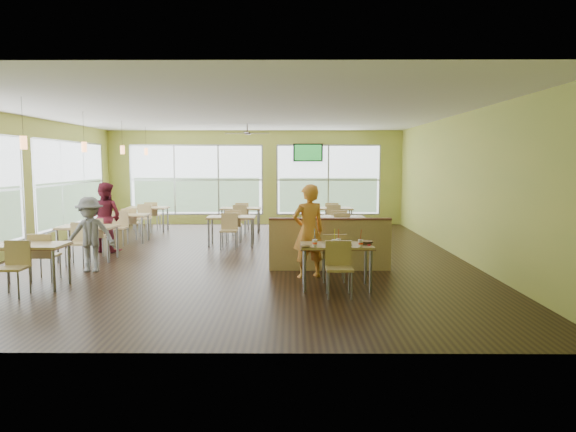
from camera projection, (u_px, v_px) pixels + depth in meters
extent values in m
plane|color=black|center=(237.00, 256.00, 11.70)|extent=(12.00, 12.00, 0.00)
plane|color=white|center=(236.00, 114.00, 11.37)|extent=(12.00, 12.00, 0.00)
cube|color=#9DAB45|center=(255.00, 178.00, 17.50)|extent=(10.00, 0.04, 3.20)
cube|color=#9DAB45|center=(177.00, 211.00, 5.57)|extent=(10.00, 0.04, 3.20)
cube|color=#9DAB45|center=(15.00, 186.00, 11.57)|extent=(0.04, 12.00, 3.20)
cube|color=#9DAB45|center=(459.00, 186.00, 11.50)|extent=(0.04, 12.00, 3.20)
cube|color=white|center=(73.00, 183.00, 14.56)|extent=(0.02, 4.50, 2.35)
cube|color=white|center=(197.00, 180.00, 17.50)|extent=(4.50, 0.02, 2.35)
cube|color=white|center=(328.00, 180.00, 17.48)|extent=(3.50, 0.02, 2.35)
cube|color=#B7BABC|center=(31.00, 237.00, 12.20)|extent=(0.04, 9.40, 0.05)
cube|color=#B7BABC|center=(263.00, 214.00, 17.60)|extent=(8.00, 0.04, 0.05)
cube|color=tan|center=(336.00, 246.00, 8.63)|extent=(1.20, 0.70, 0.04)
cube|color=brown|center=(336.00, 247.00, 8.63)|extent=(1.22, 0.71, 0.01)
cylinder|color=slate|center=(305.00, 271.00, 8.39)|extent=(0.05, 0.05, 0.71)
cylinder|color=slate|center=(371.00, 271.00, 8.38)|extent=(0.05, 0.05, 0.71)
cylinder|color=slate|center=(304.00, 264.00, 8.96)|extent=(0.05, 0.05, 0.71)
cylinder|color=slate|center=(366.00, 264.00, 8.95)|extent=(0.05, 0.05, 0.71)
cube|color=tan|center=(334.00, 256.00, 9.21)|extent=(0.42, 0.42, 0.04)
cube|color=tan|center=(333.00, 242.00, 9.37)|extent=(0.42, 0.04, 0.40)
cube|color=tan|center=(339.00, 269.00, 8.11)|extent=(0.42, 0.42, 0.04)
cube|color=tan|center=(341.00, 257.00, 7.90)|extent=(0.42, 0.04, 0.40)
cube|color=tan|center=(330.00, 245.00, 10.10)|extent=(2.40, 0.12, 1.00)
cube|color=brown|center=(330.00, 219.00, 10.04)|extent=(2.40, 0.14, 0.04)
cube|color=tan|center=(29.00, 245.00, 8.67)|extent=(1.20, 0.70, 0.04)
cube|color=brown|center=(29.00, 247.00, 8.67)|extent=(1.22, 0.71, 0.01)
cylinder|color=slate|center=(54.00, 271.00, 8.41)|extent=(0.05, 0.05, 0.71)
cylinder|color=slate|center=(8.00, 264.00, 9.00)|extent=(0.05, 0.05, 0.71)
cylinder|color=slate|center=(69.00, 264.00, 8.99)|extent=(0.05, 0.05, 0.71)
cube|color=tan|center=(45.00, 256.00, 9.24)|extent=(0.42, 0.42, 0.04)
cube|color=tan|center=(50.00, 242.00, 9.41)|extent=(0.42, 0.04, 0.40)
cube|color=tan|center=(12.00, 268.00, 8.15)|extent=(0.42, 0.42, 0.04)
cube|color=tan|center=(5.00, 257.00, 7.94)|extent=(0.42, 0.04, 0.40)
cube|color=tan|center=(87.00, 227.00, 11.15)|extent=(1.20, 0.70, 0.04)
cube|color=brown|center=(88.00, 228.00, 11.15)|extent=(1.22, 0.71, 0.01)
cylinder|color=slate|center=(58.00, 246.00, 10.91)|extent=(0.05, 0.05, 0.71)
cylinder|color=slate|center=(108.00, 246.00, 10.90)|extent=(0.05, 0.05, 0.71)
cylinder|color=slate|center=(69.00, 242.00, 11.48)|extent=(0.05, 0.05, 0.71)
cylinder|color=slate|center=(117.00, 242.00, 11.48)|extent=(0.05, 0.05, 0.71)
cube|color=tan|center=(98.00, 236.00, 11.73)|extent=(0.42, 0.42, 0.04)
cube|color=tan|center=(100.00, 225.00, 11.89)|extent=(0.42, 0.04, 0.40)
cube|color=tan|center=(78.00, 243.00, 10.63)|extent=(0.42, 0.42, 0.04)
cube|color=tan|center=(73.00, 234.00, 10.42)|extent=(0.42, 0.04, 0.40)
cube|color=tan|center=(125.00, 215.00, 13.64)|extent=(1.20, 0.70, 0.04)
cube|color=brown|center=(125.00, 216.00, 13.64)|extent=(1.22, 0.71, 0.01)
cylinder|color=slate|center=(101.00, 230.00, 13.39)|extent=(0.05, 0.05, 0.71)
cylinder|color=slate|center=(142.00, 230.00, 13.39)|extent=(0.05, 0.05, 0.71)
cylinder|color=slate|center=(109.00, 228.00, 13.97)|extent=(0.05, 0.05, 0.71)
cylinder|color=slate|center=(148.00, 228.00, 13.96)|extent=(0.05, 0.05, 0.71)
cube|color=tan|center=(131.00, 223.00, 14.21)|extent=(0.42, 0.42, 0.04)
cube|color=tan|center=(133.00, 214.00, 14.38)|extent=(0.42, 0.04, 0.40)
cube|color=tan|center=(118.00, 228.00, 13.12)|extent=(0.42, 0.42, 0.04)
cube|color=tan|center=(115.00, 220.00, 12.91)|extent=(0.42, 0.04, 0.40)
cube|color=tan|center=(148.00, 208.00, 15.83)|extent=(1.20, 0.70, 0.04)
cube|color=brown|center=(148.00, 208.00, 15.83)|extent=(1.22, 0.71, 0.01)
cylinder|color=slate|center=(128.00, 221.00, 15.58)|extent=(0.05, 0.05, 0.71)
cylinder|color=slate|center=(163.00, 221.00, 15.57)|extent=(0.05, 0.05, 0.71)
cylinder|color=slate|center=(134.00, 219.00, 16.16)|extent=(0.05, 0.05, 0.71)
cylinder|color=slate|center=(168.00, 219.00, 16.15)|extent=(0.05, 0.05, 0.71)
cube|color=tan|center=(153.00, 215.00, 16.40)|extent=(0.42, 0.42, 0.04)
cube|color=tan|center=(154.00, 207.00, 16.57)|extent=(0.42, 0.04, 0.40)
cube|color=tan|center=(143.00, 219.00, 15.31)|extent=(0.42, 0.42, 0.04)
cube|color=tan|center=(141.00, 212.00, 15.10)|extent=(0.42, 0.04, 0.40)
cube|color=tan|center=(231.00, 217.00, 13.12)|extent=(1.20, 0.70, 0.04)
cube|color=brown|center=(231.00, 218.00, 13.12)|extent=(1.22, 0.71, 0.01)
cylinder|color=slate|center=(209.00, 233.00, 12.88)|extent=(0.05, 0.05, 0.71)
cylinder|color=slate|center=(252.00, 233.00, 12.87)|extent=(0.05, 0.05, 0.71)
cylinder|color=slate|center=(212.00, 230.00, 13.45)|extent=(0.05, 0.05, 0.71)
cylinder|color=slate|center=(253.00, 230.00, 13.45)|extent=(0.05, 0.05, 0.71)
cube|color=tan|center=(234.00, 225.00, 13.70)|extent=(0.42, 0.42, 0.04)
cube|color=tan|center=(234.00, 216.00, 13.86)|extent=(0.42, 0.04, 0.40)
cube|color=tan|center=(229.00, 231.00, 12.60)|extent=(0.42, 0.42, 0.04)
cube|color=tan|center=(228.00, 223.00, 12.39)|extent=(0.42, 0.04, 0.40)
cube|color=tan|center=(241.00, 208.00, 15.61)|extent=(1.20, 0.70, 0.04)
cube|color=brown|center=(241.00, 209.00, 15.61)|extent=(1.22, 0.71, 0.01)
cylinder|color=slate|center=(222.00, 222.00, 15.36)|extent=(0.05, 0.05, 0.71)
cylinder|color=slate|center=(258.00, 222.00, 15.35)|extent=(0.05, 0.05, 0.71)
cylinder|color=slate|center=(225.00, 219.00, 15.94)|extent=(0.05, 0.05, 0.71)
cylinder|color=slate|center=(259.00, 219.00, 15.93)|extent=(0.05, 0.05, 0.71)
cube|color=tan|center=(243.00, 216.00, 16.18)|extent=(0.42, 0.42, 0.04)
cube|color=tan|center=(243.00, 208.00, 16.35)|extent=(0.42, 0.04, 0.40)
cube|color=tan|center=(239.00, 219.00, 15.09)|extent=(0.42, 0.42, 0.04)
cube|color=tan|center=(238.00, 213.00, 14.88)|extent=(0.42, 0.04, 0.40)
cube|color=tan|center=(341.00, 217.00, 13.10)|extent=(1.20, 0.70, 0.04)
cube|color=brown|center=(341.00, 218.00, 13.11)|extent=(1.22, 0.71, 0.01)
cylinder|color=slate|center=(320.00, 233.00, 12.86)|extent=(0.05, 0.05, 0.71)
cylinder|color=slate|center=(363.00, 233.00, 12.85)|extent=(0.05, 0.05, 0.71)
cylinder|color=slate|center=(319.00, 230.00, 13.43)|extent=(0.05, 0.05, 0.71)
cylinder|color=slate|center=(360.00, 230.00, 13.43)|extent=(0.05, 0.05, 0.71)
cube|color=tan|center=(339.00, 225.00, 13.68)|extent=(0.42, 0.42, 0.04)
cube|color=tan|center=(338.00, 216.00, 13.84)|extent=(0.42, 0.04, 0.40)
cube|color=tan|center=(343.00, 231.00, 12.59)|extent=(0.42, 0.42, 0.04)
cube|color=tan|center=(343.00, 223.00, 12.37)|extent=(0.42, 0.04, 0.40)
cube|color=tan|center=(333.00, 208.00, 15.59)|extent=(1.20, 0.70, 0.04)
cube|color=brown|center=(333.00, 209.00, 15.59)|extent=(1.22, 0.71, 0.01)
cylinder|color=slate|center=(315.00, 222.00, 15.34)|extent=(0.05, 0.05, 0.71)
cylinder|color=slate|center=(351.00, 222.00, 15.34)|extent=(0.05, 0.05, 0.71)
cylinder|color=slate|center=(315.00, 220.00, 15.92)|extent=(0.05, 0.05, 0.71)
cylinder|color=slate|center=(349.00, 220.00, 15.91)|extent=(0.05, 0.05, 0.71)
cube|color=tan|center=(331.00, 216.00, 16.17)|extent=(0.42, 0.42, 0.04)
cube|color=tan|center=(331.00, 208.00, 16.33)|extent=(0.42, 0.04, 0.40)
cube|color=tan|center=(334.00, 219.00, 15.07)|extent=(0.42, 0.42, 0.04)
cube|color=tan|center=(335.00, 213.00, 14.86)|extent=(0.42, 0.04, 0.40)
cylinder|color=#2D2119|center=(22.00, 118.00, 8.44)|extent=(0.01, 0.01, 0.70)
cylinder|color=#FF9653|center=(23.00, 143.00, 8.49)|extent=(0.11, 0.11, 0.22)
cylinder|color=#2D2119|center=(83.00, 128.00, 10.93)|extent=(0.01, 0.01, 0.70)
cylinder|color=#FF9653|center=(84.00, 147.00, 10.97)|extent=(0.11, 0.11, 0.22)
cylinder|color=#2D2119|center=(122.00, 134.00, 13.42)|extent=(0.01, 0.01, 0.70)
cylinder|color=#FF9653|center=(122.00, 150.00, 13.46)|extent=(0.11, 0.11, 0.22)
cylinder|color=#2D2119|center=(146.00, 138.00, 15.60)|extent=(0.01, 0.01, 0.70)
cylinder|color=#FF9653|center=(146.00, 152.00, 15.65)|extent=(0.11, 0.11, 0.22)
cylinder|color=#2D2119|center=(247.00, 128.00, 14.37)|extent=(0.03, 0.03, 0.24)
cylinder|color=#2D2119|center=(247.00, 133.00, 14.38)|extent=(0.16, 0.16, 0.06)
cube|color=#2D2119|center=(260.00, 133.00, 14.38)|extent=(0.55, 0.10, 0.01)
cube|color=#2D2119|center=(248.00, 134.00, 14.73)|extent=(0.10, 0.55, 0.01)
cube|color=#2D2119|center=(235.00, 133.00, 14.38)|extent=(0.55, 0.10, 0.01)
cube|color=#2D2119|center=(246.00, 132.00, 14.03)|extent=(0.10, 0.55, 0.01)
cube|color=black|center=(308.00, 153.00, 17.30)|extent=(1.00, 0.06, 0.60)
cube|color=#248A33|center=(308.00, 153.00, 17.27)|extent=(0.90, 0.01, 0.52)
imported|color=#DF5C18|center=(308.00, 231.00, 9.44)|extent=(0.74, 0.62, 1.73)
imported|color=maroon|center=(105.00, 217.00, 12.16)|extent=(0.95, 0.83, 1.66)
imported|color=slate|center=(90.00, 234.00, 9.94)|extent=(0.98, 0.61, 1.46)
cone|color=white|center=(315.00, 243.00, 8.40)|extent=(0.08, 0.08, 0.11)
cylinder|color=red|center=(315.00, 243.00, 8.40)|extent=(0.08, 0.08, 0.03)
cylinder|color=white|center=(315.00, 240.00, 8.39)|extent=(0.09, 0.09, 0.01)
cylinder|color=blue|center=(315.00, 234.00, 8.38)|extent=(0.02, 0.05, 0.20)
cone|color=white|center=(334.00, 243.00, 8.38)|extent=(0.08, 0.08, 0.11)
cylinder|color=red|center=(334.00, 243.00, 8.38)|extent=(0.08, 0.08, 0.03)
cylinder|color=white|center=(334.00, 240.00, 8.37)|extent=(0.09, 0.09, 0.01)
cylinder|color=#F7F606|center=(335.00, 234.00, 8.36)|extent=(0.01, 0.05, 0.20)
cone|color=white|center=(339.00, 242.00, 8.51)|extent=(0.08, 0.08, 0.11)
cylinder|color=red|center=(339.00, 242.00, 8.51)|extent=(0.07, 0.07, 0.03)
cylinder|color=white|center=(339.00, 239.00, 8.51)|extent=(0.08, 0.08, 0.01)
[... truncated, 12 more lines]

